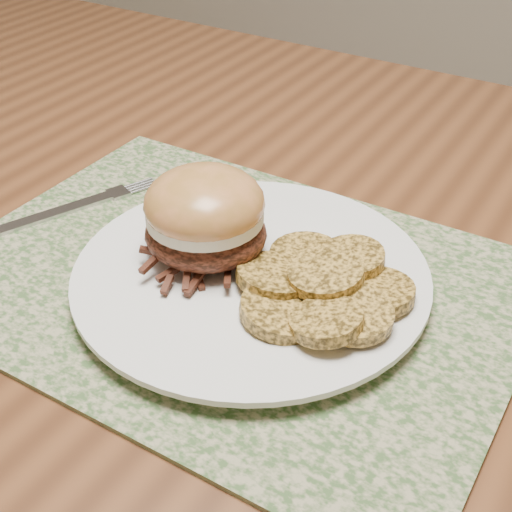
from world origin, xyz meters
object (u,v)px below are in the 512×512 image
(dinner_plate, at_px, (251,278))
(fork, at_px, (78,206))
(dining_table, at_px, (107,243))
(pork_sandwich, at_px, (205,216))

(dinner_plate, height_order, fork, dinner_plate)
(dining_table, distance_m, dinner_plate, 0.26)
(dinner_plate, bearing_deg, pork_sandwich, -179.47)
(dining_table, xyz_separation_m, fork, (0.03, -0.06, 0.09))
(pork_sandwich, bearing_deg, fork, 161.15)
(dining_table, height_order, fork, fork)
(dining_table, distance_m, pork_sandwich, 0.24)
(dinner_plate, relative_size, pork_sandwich, 2.28)
(fork, bearing_deg, pork_sandwich, 17.19)
(dining_table, relative_size, fork, 9.64)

